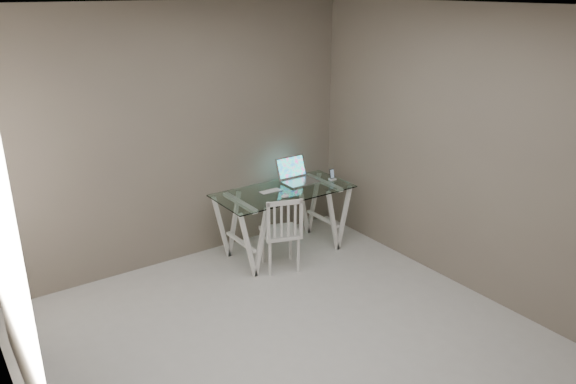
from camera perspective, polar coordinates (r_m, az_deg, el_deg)
name	(u,v)px	position (r m, az deg, el deg)	size (l,w,h in m)	color
room	(300,156)	(3.91, 1.26, 3.67)	(4.50, 4.52, 2.71)	#BBB9B4
desk	(284,221)	(6.20, -0.44, -2.98)	(1.50, 0.70, 0.75)	silver
chair	(282,230)	(5.80, -0.61, -3.92)	(0.48, 0.48, 0.83)	silver
laptop	(296,176)	(6.34, 0.84, 1.68)	(0.38, 0.36, 0.26)	#B9B9BE
keyboard	(270,191)	(6.03, -1.81, 0.08)	(0.25, 0.11, 0.01)	silver
mouse	(285,196)	(5.86, -0.31, -0.41)	(0.10, 0.06, 0.03)	white
phone_dock	(332,177)	(6.41, 4.51, 1.55)	(0.07, 0.07, 0.12)	white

